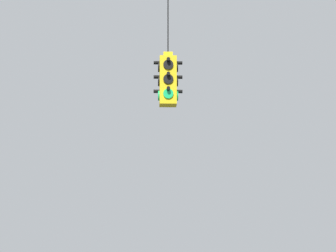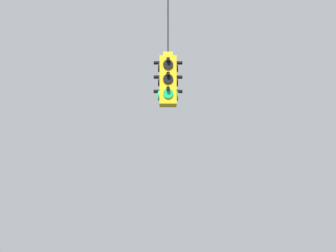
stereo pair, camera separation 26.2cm
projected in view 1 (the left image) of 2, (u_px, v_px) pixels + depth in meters
The scene contains 1 object.
traffic_light_near_right_pole at pixel (168, 80), 13.15m from camera, with size 0.58×0.58×2.89m.
Camera 1 is at (-2.09, -12.93, 2.14)m, focal length 70.00 mm.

